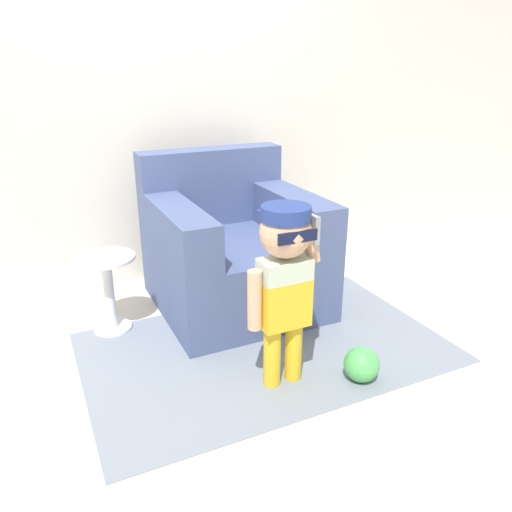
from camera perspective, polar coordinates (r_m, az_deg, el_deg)
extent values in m
plane|color=beige|center=(3.29, -6.53, -5.69)|extent=(10.00, 10.00, 0.00)
cube|color=silver|center=(3.54, -10.96, 17.96)|extent=(10.00, 0.05, 2.60)
cube|color=#475684|center=(3.20, -2.34, -1.89)|extent=(0.96, 1.00, 0.45)
cube|color=#475684|center=(3.41, -5.16, 7.97)|extent=(0.96, 0.19, 0.50)
cube|color=#475684|center=(2.87, -8.60, 2.82)|extent=(0.22, 0.81, 0.27)
cube|color=#475684|center=(3.15, 4.55, 4.69)|extent=(0.22, 0.81, 0.27)
cylinder|color=gold|center=(2.45, 1.85, -11.36)|extent=(0.08, 0.08, 0.32)
cylinder|color=gold|center=(2.50, 4.29, -10.71)|extent=(0.08, 0.08, 0.32)
cube|color=gold|center=(2.34, 3.21, -5.30)|extent=(0.24, 0.13, 0.24)
cube|color=#B7C6B2|center=(2.27, 3.30, -1.50)|extent=(0.24, 0.13, 0.10)
sphere|color=tan|center=(2.21, 3.40, 2.72)|extent=(0.24, 0.24, 0.24)
cylinder|color=navy|center=(2.18, 3.45, 4.91)|extent=(0.22, 0.22, 0.06)
cube|color=navy|center=(2.28, 2.16, 5.03)|extent=(0.13, 0.11, 0.01)
cube|color=#0F1433|center=(2.12, 4.80, 2.17)|extent=(0.19, 0.01, 0.05)
cylinder|color=tan|center=(2.26, -0.15, -5.08)|extent=(0.07, 0.07, 0.29)
cylinder|color=tan|center=(2.30, 6.36, 1.29)|extent=(0.09, 0.07, 0.17)
cube|color=gray|center=(2.26, 6.63, 3.04)|extent=(0.02, 0.07, 0.13)
cylinder|color=white|center=(3.11, -16.01, -7.87)|extent=(0.22, 0.22, 0.02)
cylinder|color=white|center=(3.02, -16.41, -4.32)|extent=(0.06, 0.06, 0.45)
cylinder|color=white|center=(2.93, -16.88, -0.21)|extent=(0.33, 0.33, 0.02)
cube|color=gray|center=(2.82, 1.11, -10.35)|extent=(1.95, 1.23, 0.01)
sphere|color=#4CB256|center=(2.57, 11.97, -12.03)|extent=(0.18, 0.18, 0.18)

